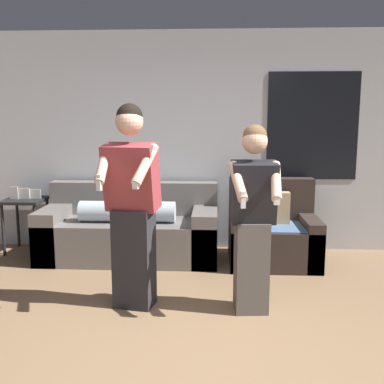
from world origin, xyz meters
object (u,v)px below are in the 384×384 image
(armchair, at_px, (273,235))
(side_table, at_px, (25,207))
(couch, at_px, (130,231))
(person_left, at_px, (132,206))
(person_right, at_px, (253,219))

(armchair, height_order, side_table, armchair)
(couch, relative_size, side_table, 2.52)
(couch, height_order, person_left, person_left)
(armchair, height_order, person_right, person_right)
(couch, relative_size, armchair, 2.08)
(armchair, xyz_separation_m, side_table, (-3.01, 0.27, 0.24))
(side_table, bearing_deg, person_left, -44.07)
(person_left, distance_m, person_right, 1.03)
(couch, xyz_separation_m, armchair, (1.67, -0.09, 0.00))
(armchair, distance_m, side_table, 3.03)
(side_table, relative_size, person_left, 0.46)
(couch, bearing_deg, person_left, -78.23)
(couch, height_order, armchair, armchair)
(side_table, relative_size, person_right, 0.51)
(couch, xyz_separation_m, side_table, (-1.34, 0.18, 0.25))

